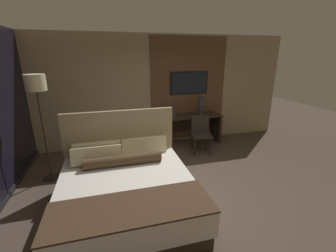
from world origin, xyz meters
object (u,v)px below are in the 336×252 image
object	(u,v)px
floor_lamp	(37,92)
vase_tall	(201,106)
bed	(126,189)
tv	(189,83)
vase_short	(173,113)
desk_chair	(201,130)
desk	(191,124)

from	to	relation	value
floor_lamp	vase_tall	world-z (taller)	floor_lamp
bed	tv	size ratio (longest dim) A/B	2.03
vase_short	bed	bearing A→B (deg)	-122.02
bed	desk_chair	xyz separation A→B (m)	(1.96, 1.72, 0.19)
tv	vase_short	xyz separation A→B (m)	(-0.52, -0.29, -0.70)
desk	vase_short	xyz separation A→B (m)	(-0.52, -0.06, 0.37)
desk_chair	desk	bearing A→B (deg)	102.02
desk	vase_tall	distance (m)	0.55
desk	vase_short	bearing A→B (deg)	-173.80
tv	floor_lamp	world-z (taller)	floor_lamp
desk	desk_chair	bearing A→B (deg)	-89.30
bed	desk_chair	distance (m)	2.62
tv	vase_short	world-z (taller)	tv
vase_tall	vase_short	xyz separation A→B (m)	(-0.78, -0.02, -0.12)
desk	tv	bearing A→B (deg)	90.00
vase_tall	vase_short	size ratio (longest dim) A/B	2.11
tv	desk_chair	bearing A→B (deg)	-89.49
bed	floor_lamp	size ratio (longest dim) A/B	1.05
tv	desk_chair	distance (m)	1.35
bed	vase_tall	distance (m)	3.27
desk	vase_tall	bearing A→B (deg)	-7.31
desk_chair	vase_short	size ratio (longest dim) A/B	4.24
bed	tv	distance (m)	3.47
tv	desk_chair	xyz separation A→B (m)	(0.01, -0.86, -1.05)
desk	tv	size ratio (longest dim) A/B	1.50
bed	tv	bearing A→B (deg)	52.82
tv	desk_chair	world-z (taller)	tv
tv	desk	bearing A→B (deg)	-90.00
desk	vase_short	distance (m)	0.64
vase_tall	tv	bearing A→B (deg)	134.18
bed	vase_short	size ratio (longest dim) A/B	9.80
floor_lamp	vase_short	bearing A→B (deg)	19.72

